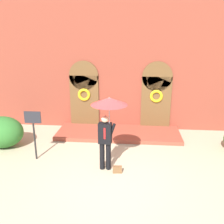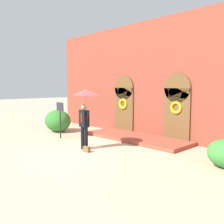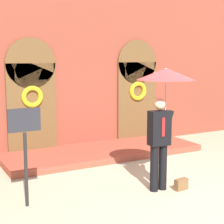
# 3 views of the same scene
# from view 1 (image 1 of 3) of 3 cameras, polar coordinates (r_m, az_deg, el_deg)

# --- Properties ---
(ground_plane) EXTENTS (80.00, 80.00, 0.00)m
(ground_plane) POSITION_cam_1_polar(r_m,az_deg,el_deg) (8.04, -0.01, -13.62)
(ground_plane) COLOR tan
(building_facade) EXTENTS (14.00, 2.30, 5.60)m
(building_facade) POSITION_cam_1_polar(r_m,az_deg,el_deg) (11.13, 1.93, 9.82)
(building_facade) COLOR brown
(building_facade) RESTS_ON ground
(person_with_umbrella) EXTENTS (1.10, 1.10, 2.36)m
(person_with_umbrella) POSITION_cam_1_polar(r_m,az_deg,el_deg) (7.45, -0.89, -0.02)
(person_with_umbrella) COLOR black
(person_with_umbrella) RESTS_ON ground
(handbag) EXTENTS (0.29, 0.15, 0.22)m
(handbag) POSITION_cam_1_polar(r_m,az_deg,el_deg) (7.97, 1.23, -12.98)
(handbag) COLOR brown
(handbag) RESTS_ON ground
(sign_post) EXTENTS (0.56, 0.06, 1.72)m
(sign_post) POSITION_cam_1_polar(r_m,az_deg,el_deg) (8.74, -17.49, -3.38)
(sign_post) COLOR black
(sign_post) RESTS_ON ground
(shrub_left) EXTENTS (1.59, 1.30, 1.19)m
(shrub_left) POSITION_cam_1_polar(r_m,az_deg,el_deg) (10.34, -23.78, -4.23)
(shrub_left) COLOR #2D6B28
(shrub_left) RESTS_ON ground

